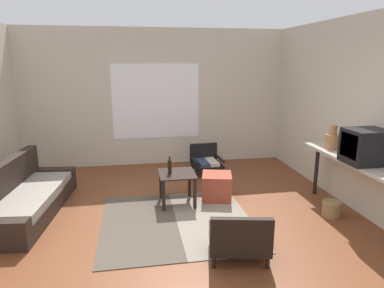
{
  "coord_description": "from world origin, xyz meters",
  "views": [
    {
      "loc": [
        -0.45,
        -3.83,
        2.08
      ],
      "look_at": [
        0.39,
        1.07,
        0.86
      ],
      "focal_mm": 31.9,
      "sensor_mm": 36.0,
      "label": 1
    }
  ],
  "objects_px": {
    "console_shelf": "(354,165)",
    "coffee_table": "(177,180)",
    "ottoman_orange": "(217,187)",
    "clay_vase": "(333,140)",
    "armchair_striped_foreground": "(240,239)",
    "glass_bottle": "(170,166)",
    "crt_television": "(366,146)",
    "armchair_by_window": "(206,160)",
    "couch": "(24,199)",
    "wicker_basket": "(332,209)"
  },
  "relations": [
    {
      "from": "console_shelf",
      "to": "coffee_table",
      "type": "bearing_deg",
      "value": 158.91
    },
    {
      "from": "ottoman_orange",
      "to": "clay_vase",
      "type": "distance_m",
      "value": 1.82
    },
    {
      "from": "armchair_striped_foreground",
      "to": "glass_bottle",
      "type": "height_order",
      "value": "glass_bottle"
    },
    {
      "from": "crt_television",
      "to": "glass_bottle",
      "type": "distance_m",
      "value": 2.61
    },
    {
      "from": "crt_television",
      "to": "glass_bottle",
      "type": "bearing_deg",
      "value": 155.31
    },
    {
      "from": "armchair_by_window",
      "to": "clay_vase",
      "type": "bearing_deg",
      "value": -48.49
    },
    {
      "from": "coffee_table",
      "to": "crt_television",
      "type": "relative_size",
      "value": 1.11
    },
    {
      "from": "couch",
      "to": "wicker_basket",
      "type": "xyz_separation_m",
      "value": [
        4.15,
        -0.79,
        -0.12
      ]
    },
    {
      "from": "armchair_striped_foreground",
      "to": "crt_television",
      "type": "height_order",
      "value": "crt_television"
    },
    {
      "from": "armchair_by_window",
      "to": "clay_vase",
      "type": "xyz_separation_m",
      "value": [
        1.51,
        -1.7,
        0.71
      ]
    },
    {
      "from": "console_shelf",
      "to": "wicker_basket",
      "type": "height_order",
      "value": "console_shelf"
    },
    {
      "from": "couch",
      "to": "glass_bottle",
      "type": "distance_m",
      "value": 2.05
    },
    {
      "from": "console_shelf",
      "to": "crt_television",
      "type": "xyz_separation_m",
      "value": [
        -0.0,
        -0.2,
        0.3
      ]
    },
    {
      "from": "crt_television",
      "to": "glass_bottle",
      "type": "height_order",
      "value": "crt_television"
    },
    {
      "from": "clay_vase",
      "to": "wicker_basket",
      "type": "relative_size",
      "value": 1.37
    },
    {
      "from": "coffee_table",
      "to": "console_shelf",
      "type": "xyz_separation_m",
      "value": [
        2.23,
        -0.86,
        0.38
      ]
    },
    {
      "from": "coffee_table",
      "to": "wicker_basket",
      "type": "bearing_deg",
      "value": -21.1
    },
    {
      "from": "couch",
      "to": "glass_bottle",
      "type": "bearing_deg",
      "value": 0.15
    },
    {
      "from": "glass_bottle",
      "to": "wicker_basket",
      "type": "xyz_separation_m",
      "value": [
        2.13,
        -0.79,
        -0.48
      ]
    },
    {
      "from": "console_shelf",
      "to": "crt_television",
      "type": "bearing_deg",
      "value": -90.9
    },
    {
      "from": "couch",
      "to": "armchair_striped_foreground",
      "type": "relative_size",
      "value": 2.91
    },
    {
      "from": "couch",
      "to": "console_shelf",
      "type": "xyz_separation_m",
      "value": [
        4.36,
        -0.87,
        0.52
      ]
    },
    {
      "from": "ottoman_orange",
      "to": "glass_bottle",
      "type": "height_order",
      "value": "glass_bottle"
    },
    {
      "from": "couch",
      "to": "crt_television",
      "type": "bearing_deg",
      "value": -13.77
    },
    {
      "from": "armchair_striped_foreground",
      "to": "glass_bottle",
      "type": "xyz_separation_m",
      "value": [
        -0.56,
        1.6,
        0.34
      ]
    },
    {
      "from": "console_shelf",
      "to": "couch",
      "type": "bearing_deg",
      "value": 168.75
    },
    {
      "from": "ottoman_orange",
      "to": "wicker_basket",
      "type": "distance_m",
      "value": 1.65
    },
    {
      "from": "clay_vase",
      "to": "wicker_basket",
      "type": "bearing_deg",
      "value": -114.1
    },
    {
      "from": "couch",
      "to": "clay_vase",
      "type": "xyz_separation_m",
      "value": [
        4.36,
        -0.34,
        0.73
      ]
    },
    {
      "from": "armchair_striped_foreground",
      "to": "wicker_basket",
      "type": "relative_size",
      "value": 2.92
    },
    {
      "from": "ottoman_orange",
      "to": "console_shelf",
      "type": "relative_size",
      "value": 0.23
    },
    {
      "from": "couch",
      "to": "glass_bottle",
      "type": "height_order",
      "value": "couch"
    },
    {
      "from": "couch",
      "to": "coffee_table",
      "type": "relative_size",
      "value": 3.85
    },
    {
      "from": "couch",
      "to": "console_shelf",
      "type": "bearing_deg",
      "value": -11.25
    },
    {
      "from": "clay_vase",
      "to": "wicker_basket",
      "type": "height_order",
      "value": "clay_vase"
    },
    {
      "from": "armchair_striped_foreground",
      "to": "armchair_by_window",
      "type": "bearing_deg",
      "value": 84.85
    },
    {
      "from": "ottoman_orange",
      "to": "glass_bottle",
      "type": "bearing_deg",
      "value": -175.45
    },
    {
      "from": "crt_television",
      "to": "armchair_striped_foreground",
      "type": "bearing_deg",
      "value": -163.33
    },
    {
      "from": "ottoman_orange",
      "to": "console_shelf",
      "type": "xyz_separation_m",
      "value": [
        1.61,
        -0.93,
        0.55
      ]
    },
    {
      "from": "armchair_striped_foreground",
      "to": "glass_bottle",
      "type": "bearing_deg",
      "value": 109.37
    },
    {
      "from": "coffee_table",
      "to": "ottoman_orange",
      "type": "relative_size",
      "value": 1.26
    },
    {
      "from": "crt_television",
      "to": "wicker_basket",
      "type": "relative_size",
      "value": 1.98
    },
    {
      "from": "armchair_striped_foreground",
      "to": "crt_television",
      "type": "bearing_deg",
      "value": 16.67
    },
    {
      "from": "armchair_striped_foreground",
      "to": "wicker_basket",
      "type": "height_order",
      "value": "armchair_striped_foreground"
    },
    {
      "from": "couch",
      "to": "wicker_basket",
      "type": "relative_size",
      "value": 8.49
    },
    {
      "from": "console_shelf",
      "to": "armchair_by_window",
      "type": "bearing_deg",
      "value": 124.06
    },
    {
      "from": "coffee_table",
      "to": "crt_television",
      "type": "bearing_deg",
      "value": -25.46
    },
    {
      "from": "armchair_by_window",
      "to": "wicker_basket",
      "type": "distance_m",
      "value": 2.52
    },
    {
      "from": "console_shelf",
      "to": "ottoman_orange",
      "type": "bearing_deg",
      "value": 149.99
    },
    {
      "from": "couch",
      "to": "armchair_by_window",
      "type": "bearing_deg",
      "value": 25.52
    }
  ]
}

